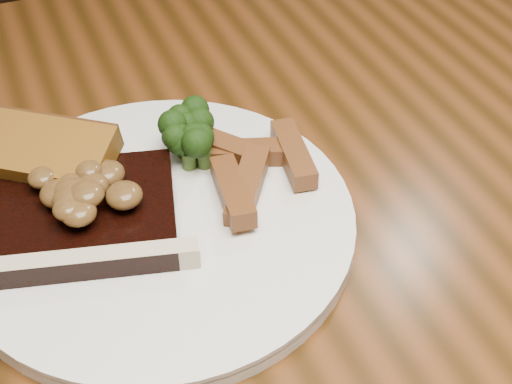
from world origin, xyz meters
TOP-DOWN VIEW (x-y plane):
  - dining_table at (0.00, 0.00)m, footprint 1.60×0.90m
  - chair_far at (0.03, 0.70)m, footprint 0.55×0.55m
  - plate at (-0.07, 0.02)m, footprint 0.37×0.37m
  - steak at (-0.13, 0.04)m, footprint 0.18×0.15m
  - steak_bone at (-0.13, -0.02)m, footprint 0.16×0.05m
  - mushroom_pile at (-0.12, 0.04)m, footprint 0.08×0.08m
  - garlic_bread at (-0.13, 0.10)m, footprint 0.12×0.11m
  - potato_wedges at (0.02, 0.03)m, footprint 0.10×0.10m
  - broccoli_cluster at (-0.03, 0.08)m, footprint 0.07×0.07m

SIDE VIEW (x-z plane):
  - chair_far at x=0.03m, z-range 0.05..0.96m
  - dining_table at x=0.00m, z-range 0.28..1.03m
  - plate at x=-0.07m, z-range 0.75..0.76m
  - steak_bone at x=-0.13m, z-range 0.76..0.78m
  - steak at x=-0.13m, z-range 0.76..0.78m
  - garlic_bread at x=-0.13m, z-range 0.76..0.79m
  - potato_wedges at x=0.02m, z-range 0.76..0.79m
  - broccoli_cluster at x=-0.03m, z-range 0.76..0.80m
  - mushroom_pile at x=-0.12m, z-range 0.78..0.81m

